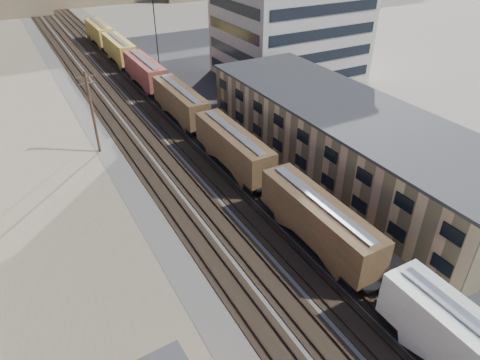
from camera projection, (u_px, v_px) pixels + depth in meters
ballast_bed at (146, 115)px, 61.48m from camera, size 18.00×200.00×0.06m
asphalt_lot at (333, 122)px, 59.45m from camera, size 26.00×120.00×0.04m
rail_tracks at (142, 115)px, 61.21m from camera, size 11.40×200.00×0.24m
freight_train at (204, 122)px, 52.85m from camera, size 3.00×119.74×4.46m
warehouse at (346, 137)px, 47.22m from camera, size 12.40×40.40×7.25m
office_tower at (290, 21)px, 71.75m from camera, size 22.60×18.60×18.45m
utility_pole_north at (92, 111)px, 49.26m from camera, size 2.20×0.32×10.00m
radio_mast at (156, 31)px, 66.51m from camera, size 1.20×0.16×18.00m
parked_car_blue at (235, 71)px, 76.10m from camera, size 5.89×5.95×1.59m
parked_car_far at (322, 94)px, 66.77m from camera, size 2.27×4.40×1.43m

